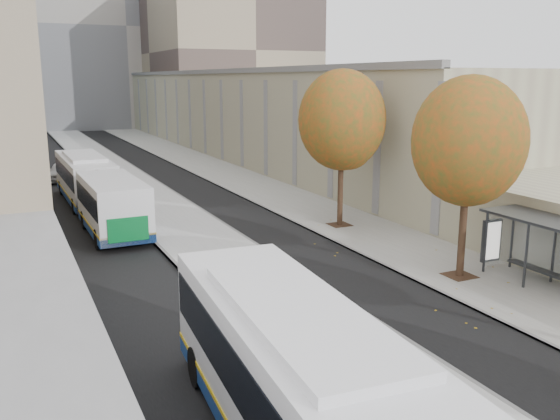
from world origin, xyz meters
TOP-DOWN VIEW (x-y plane):
  - bus_platform at (-3.88, 35.00)m, footprint 4.25×150.00m
  - sidewalk at (4.12, 35.00)m, footprint 4.75×150.00m
  - building_tan at (15.50, 64.00)m, footprint 18.00×92.00m
  - building_far_block at (6.00, 96.00)m, footprint 30.00×18.00m
  - bus_shelter at (5.69, 10.96)m, footprint 1.90×4.40m
  - tree_c at (3.60, 13.00)m, footprint 4.20×4.20m
  - tree_d at (3.60, 22.00)m, footprint 4.40×4.40m
  - bus_far at (-7.41, 30.16)m, footprint 2.76×16.85m
  - distant_car at (-8.00, 42.93)m, footprint 3.07×4.64m

SIDE VIEW (x-z plane):
  - sidewalk at x=4.12m, z-range 0.00..0.08m
  - bus_platform at x=-3.88m, z-range 0.00..0.15m
  - distant_car at x=-8.00m, z-range 0.00..1.47m
  - bus_far at x=-7.41m, z-range 0.13..2.93m
  - bus_shelter at x=5.69m, z-range 0.92..3.45m
  - building_tan at x=15.50m, z-range 0.00..8.00m
  - tree_c at x=3.60m, z-range 1.61..8.89m
  - tree_d at x=3.60m, z-range 1.67..9.27m
  - building_far_block at x=6.00m, z-range 0.00..30.00m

